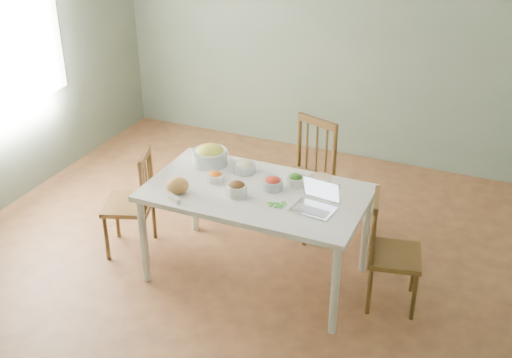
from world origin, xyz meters
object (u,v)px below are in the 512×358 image
at_px(chair_right, 395,253).
at_px(laptop, 314,198).
at_px(chair_left, 128,202).
at_px(bowl_squash, 210,155).
at_px(dining_table, 256,234).
at_px(bread_boule, 177,185).
at_px(chair_far, 302,179).

bearing_deg(chair_right, laptop, 96.62).
distance_m(chair_left, bowl_squash, 0.82).
relative_size(dining_table, bread_boule, 9.80).
relative_size(dining_table, bowl_squash, 5.91).
bearing_deg(bread_boule, bowl_squash, 88.90).
bearing_deg(dining_table, chair_right, 4.83).
relative_size(dining_table, laptop, 5.59).
xyz_separation_m(dining_table, bowl_squash, (-0.53, 0.27, 0.48)).
relative_size(chair_right, bowl_squash, 3.18).
relative_size(chair_right, laptop, 3.01).
distance_m(bread_boule, laptop, 1.06).
xyz_separation_m(chair_right, laptop, (-0.59, -0.20, 0.44)).
height_order(dining_table, chair_right, chair_right).
bearing_deg(laptop, chair_left, -174.40).
distance_m(chair_right, bread_boule, 1.72).
distance_m(dining_table, laptop, 0.72).
distance_m(bread_boule, bowl_squash, 0.53).
height_order(bread_boule, bowl_squash, bowl_squash).
xyz_separation_m(chair_right, bread_boule, (-1.64, -0.35, 0.40)).
xyz_separation_m(chair_left, laptop, (1.66, -0.03, 0.44)).
bearing_deg(bowl_squash, laptop, -19.93).
bearing_deg(laptop, chair_far, 120.72).
relative_size(bread_boule, bowl_squash, 0.60).
bearing_deg(chair_left, chair_far, 105.40).
height_order(chair_left, laptop, laptop).
xyz_separation_m(chair_far, chair_right, (1.01, -0.73, -0.06)).
distance_m(bowl_squash, laptop, 1.10).
bearing_deg(chair_right, dining_table, 82.83).
distance_m(chair_far, bread_boule, 1.30).
bearing_deg(chair_far, bowl_squash, -119.66).
relative_size(chair_left, chair_right, 1.02).
height_order(chair_far, chair_right, chair_far).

